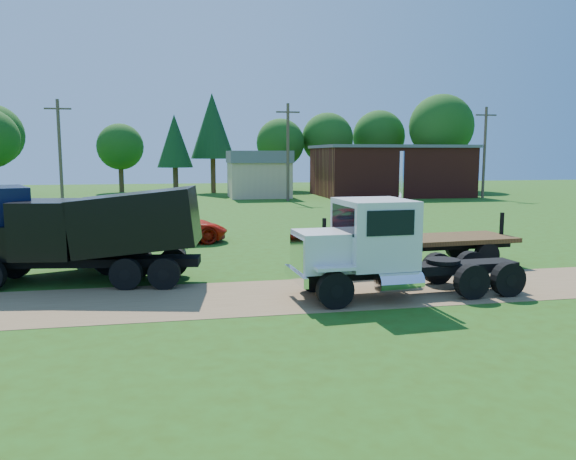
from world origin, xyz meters
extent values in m
plane|color=#294910|center=(0.00, 0.00, 0.00)|extent=(140.00, 140.00, 0.00)
cube|color=brown|center=(0.00, 0.00, 0.01)|extent=(120.00, 4.20, 0.01)
cube|color=black|center=(2.80, -0.55, 0.77)|extent=(7.24, 1.30, 0.29)
cylinder|color=black|center=(0.08, -1.72, 0.53)|extent=(1.07, 0.39, 1.06)
cylinder|color=black|center=(0.08, -1.72, 0.53)|extent=(0.39, 0.37, 0.37)
cylinder|color=black|center=(-0.04, 0.33, 0.53)|extent=(1.07, 0.39, 1.06)
cylinder|color=black|center=(-0.04, 0.33, 0.53)|extent=(0.39, 0.37, 0.37)
cylinder|color=black|center=(4.39, -1.49, 0.53)|extent=(1.07, 0.39, 1.06)
cylinder|color=black|center=(4.39, -1.49, 0.53)|extent=(0.39, 0.37, 0.37)
cylinder|color=black|center=(4.28, 0.56, 0.53)|extent=(1.07, 0.39, 1.06)
cylinder|color=black|center=(4.28, 0.56, 0.53)|extent=(0.39, 0.37, 0.37)
cylinder|color=black|center=(5.63, -1.42, 0.53)|extent=(1.07, 0.39, 1.06)
cylinder|color=black|center=(5.63, -1.42, 0.53)|extent=(0.39, 0.37, 0.37)
cylinder|color=black|center=(5.52, 0.63, 0.53)|extent=(1.07, 0.39, 1.06)
cylinder|color=black|center=(5.52, 0.63, 0.53)|extent=(0.39, 0.37, 0.37)
cube|color=silver|center=(0.07, -0.70, 1.49)|extent=(1.81, 1.72, 1.15)
cube|color=white|center=(-0.79, -0.74, 1.44)|extent=(0.15, 1.44, 0.96)
cube|color=white|center=(-0.84, -0.74, 0.77)|extent=(0.26, 2.21, 0.29)
cube|color=silver|center=(1.60, -0.61, 1.97)|extent=(2.14, 2.41, 2.02)
cube|color=black|center=(0.61, -0.67, 2.40)|extent=(0.15, 1.92, 0.82)
cube|color=black|center=(1.66, -1.77, 2.40)|extent=(1.44, 0.12, 0.72)
cube|color=black|center=(1.54, 0.55, 2.40)|extent=(1.44, 0.12, 0.72)
cube|color=silver|center=(0.08, -1.72, 1.15)|extent=(1.17, 0.49, 0.10)
cube|color=silver|center=(-0.04, 0.33, 1.15)|extent=(1.17, 0.49, 0.10)
cylinder|color=white|center=(2.00, -1.70, 0.67)|extent=(1.37, 0.65, 0.58)
cylinder|color=white|center=(2.68, -0.03, 2.21)|extent=(0.14, 0.14, 4.42)
cylinder|color=black|center=(3.95, -0.49, 0.99)|extent=(1.11, 1.11, 0.12)
cube|color=black|center=(-7.22, 2.93, 0.75)|extent=(7.53, 2.02, 0.28)
cylinder|color=black|center=(-9.85, 4.31, 0.51)|extent=(1.06, 0.47, 1.03)
cylinder|color=black|center=(-9.85, 4.31, 0.51)|extent=(0.41, 0.39, 0.36)
cylinder|color=black|center=(-5.88, 1.74, 0.51)|extent=(1.06, 0.47, 1.03)
cylinder|color=black|center=(-5.88, 1.74, 0.51)|extent=(0.41, 0.39, 0.36)
cylinder|color=black|center=(-5.60, 3.68, 0.51)|extent=(1.06, 0.47, 1.03)
cylinder|color=black|center=(-5.60, 3.68, 0.51)|extent=(0.41, 0.39, 0.36)
cylinder|color=black|center=(-4.68, 1.56, 0.51)|extent=(1.06, 0.47, 1.03)
cylinder|color=black|center=(-4.68, 1.56, 0.51)|extent=(0.41, 0.39, 0.36)
cylinder|color=black|center=(-4.40, 3.50, 0.51)|extent=(1.06, 0.47, 1.03)
cylinder|color=black|center=(-4.40, 3.50, 0.51)|extent=(0.41, 0.39, 0.36)
cube|color=black|center=(-9.90, 3.32, 1.45)|extent=(1.90, 1.82, 1.12)
cube|color=black|center=(-8.42, 3.11, 1.87)|extent=(2.18, 2.49, 1.87)
cube|color=black|center=(-9.33, 3.24, 2.29)|extent=(0.32, 1.86, 0.75)
cube|color=black|center=(-5.56, 2.68, 2.10)|extent=(4.38, 2.82, 2.27)
cube|color=maroon|center=(-9.41, 4.37, 0.86)|extent=(7.40, 3.77, 0.32)
cylinder|color=black|center=(-6.69, 4.23, 0.59)|extent=(1.24, 0.79, 1.18)
cylinder|color=black|center=(-6.69, 4.23, 0.59)|extent=(0.53, 0.52, 0.41)
cylinder|color=black|center=(-7.52, 6.33, 0.59)|extent=(1.24, 0.79, 1.18)
cylinder|color=black|center=(-7.52, 6.33, 0.59)|extent=(0.53, 0.52, 0.41)
cube|color=black|center=(-7.81, 5.00, 1.45)|extent=(4.41, 3.69, 0.86)
imported|color=red|center=(-4.48, 11.21, 0.74)|extent=(5.69, 3.36, 1.48)
cube|color=#352411|center=(4.86, 3.53, 1.02)|extent=(7.94, 2.92, 0.18)
cube|color=black|center=(4.86, 3.53, 0.78)|extent=(7.83, 1.56, 0.24)
cylinder|color=black|center=(2.51, 2.33, 0.49)|extent=(0.99, 0.36, 0.97)
cylinder|color=black|center=(2.35, 4.37, 0.49)|extent=(0.99, 0.36, 0.97)
cylinder|color=black|center=(7.36, 2.70, 0.49)|extent=(0.99, 0.36, 0.97)
cylinder|color=black|center=(7.20, 4.73, 0.49)|extent=(0.99, 0.36, 0.97)
cube|color=black|center=(1.07, 3.24, 1.51)|extent=(0.13, 0.13, 0.97)
cube|color=black|center=(8.64, 3.82, 1.51)|extent=(0.13, 0.13, 0.97)
imported|color=#999999|center=(-4.18, 6.42, 0.81)|extent=(0.82, 0.65, 1.61)
cube|color=maroon|center=(18.00, 40.00, 2.50)|extent=(15.00, 10.00, 5.00)
cube|color=#5E5E63|center=(18.00, 40.00, 5.15)|extent=(15.40, 10.40, 0.30)
cube|color=tan|center=(4.00, 40.00, 1.80)|extent=(6.00, 5.00, 3.60)
cube|color=#5E5E63|center=(4.00, 40.00, 4.10)|extent=(6.20, 5.40, 1.20)
cylinder|color=#4F392C|center=(-14.00, 35.00, 4.50)|extent=(0.28, 0.28, 9.00)
cube|color=#4F392C|center=(-14.00, 35.00, 8.20)|extent=(2.20, 0.14, 0.14)
cylinder|color=#4F392C|center=(6.00, 35.00, 4.50)|extent=(0.28, 0.28, 9.00)
cube|color=#4F392C|center=(6.00, 35.00, 8.20)|extent=(2.20, 0.14, 0.14)
cylinder|color=#4F392C|center=(26.00, 35.00, 4.50)|extent=(0.28, 0.28, 9.00)
cube|color=#4F392C|center=(26.00, 35.00, 8.20)|extent=(2.20, 0.14, 0.14)
cylinder|color=#362516|center=(-10.53, 51.45, 1.41)|extent=(0.56, 0.56, 2.82)
sphere|color=#193F0F|center=(-10.53, 51.45, 5.24)|extent=(5.32, 5.32, 5.32)
cylinder|color=#362516|center=(-0.11, 48.01, 1.96)|extent=(0.56, 0.56, 3.93)
cone|color=black|center=(-0.11, 48.01, 7.52)|extent=(4.94, 4.94, 7.29)
cylinder|color=#362516|center=(8.28, 51.29, 1.55)|extent=(0.56, 0.56, 3.10)
sphere|color=#193F0F|center=(8.28, 51.29, 5.75)|extent=(5.84, 5.84, 5.84)
cylinder|color=#362516|center=(14.43, 52.11, 1.70)|extent=(0.56, 0.56, 3.40)
sphere|color=#193F0F|center=(14.43, 52.11, 6.32)|extent=(6.41, 6.41, 6.41)
cylinder|color=#362516|center=(27.84, 48.32, 2.08)|extent=(0.56, 0.56, 4.17)
sphere|color=#193F0F|center=(27.84, 48.32, 7.74)|extent=(7.86, 7.86, 7.86)
cylinder|color=#362516|center=(-4.32, 45.00, 1.50)|extent=(0.56, 0.56, 3.01)
cone|color=black|center=(-4.32, 45.00, 5.76)|extent=(3.78, 3.78, 5.59)
cylinder|color=#362516|center=(21.95, 54.17, 1.80)|extent=(0.56, 0.56, 3.60)
sphere|color=#193F0F|center=(21.95, 54.17, 6.69)|extent=(6.80, 6.80, 6.80)
camera|label=1|loc=(-4.21, -16.55, 4.30)|focal=35.00mm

